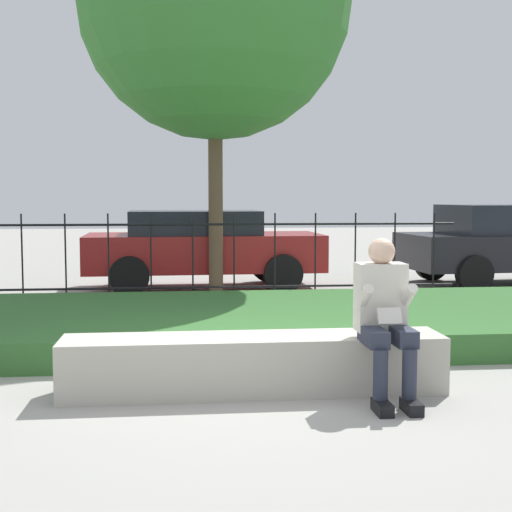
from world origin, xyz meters
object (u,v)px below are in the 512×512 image
car_parked_center (202,246)px  stone_bench (254,367)px  tree_behind_fence (215,3)px  person_seated_reader (384,312)px

car_parked_center → stone_bench: bearing=-89.9°
stone_bench → tree_behind_fence: tree_behind_fence is taller
car_parked_center → tree_behind_fence: (0.19, -1.00, 3.84)m
tree_behind_fence → stone_bench: bearing=-89.7°
person_seated_reader → tree_behind_fence: 7.15m
car_parked_center → tree_behind_fence: size_ratio=0.61×
person_seated_reader → car_parked_center: (-1.21, 6.92, 0.04)m
stone_bench → car_parked_center: 6.64m
stone_bench → tree_behind_fence: size_ratio=0.46×
stone_bench → person_seated_reader: 1.14m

